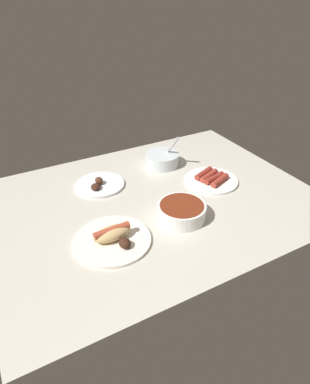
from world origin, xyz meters
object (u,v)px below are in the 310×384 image
plate_hotdog_assembled (113,237)px  plate_grilled_meat (100,184)px  bowl_coleslaw (162,159)px  bowl_chili (182,211)px  plate_sausages (211,179)px

plate_hotdog_assembled → plate_grilled_meat: bearing=76.4°
bowl_coleslaw → plate_grilled_meat: bearing=-173.2°
plate_hotdog_assembled → bowl_chili: 25.85cm
plate_hotdog_assembled → plate_sausages: bearing=16.9°
plate_sausages → plate_hotdog_assembled: (-49.78, -15.17, 0.60)cm
plate_sausages → bowl_chili: bowl_chili is taller
plate_sausages → plate_grilled_meat: bearing=155.9°
plate_hotdog_assembled → bowl_chili: plate_hotdog_assembled is taller
bowl_chili → bowl_coleslaw: bowl_coleslaw is taller
plate_grilled_meat → plate_hotdog_assembled: (-8.15, -33.78, 0.93)cm
bowl_chili → bowl_coleslaw: 39.44cm
plate_grilled_meat → bowl_coleslaw: 31.26cm
bowl_coleslaw → plate_hotdog_assembled: bearing=-136.2°
plate_sausages → plate_hotdog_assembled: 52.05cm
plate_grilled_meat → bowl_chili: 37.89cm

